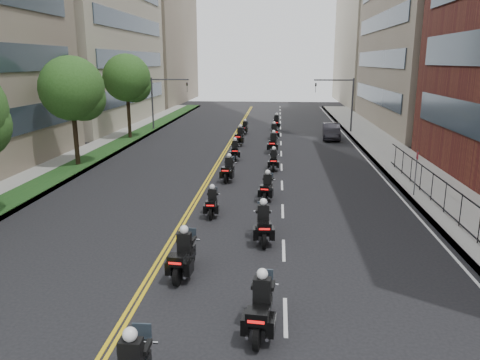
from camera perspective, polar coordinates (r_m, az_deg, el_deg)
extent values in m
cube|color=gray|center=(34.40, 19.91, 1.34)|extent=(4.00, 90.00, 0.15)
cube|color=gray|center=(36.34, -19.64, 2.02)|extent=(4.00, 90.00, 0.15)
cube|color=#163E17|center=(36.00, -18.49, 2.16)|extent=(2.00, 90.00, 0.04)
cube|color=#333F4C|center=(56.60, 16.14, 9.92)|extent=(0.12, 24.08, 1.80)
cube|color=#333F4C|center=(56.47, 16.43, 13.97)|extent=(0.12, 24.08, 1.80)
cube|color=#333F4C|center=(56.63, 16.73, 18.01)|extent=(0.12, 24.08, 1.80)
cube|color=#ABA28A|center=(87.57, 17.72, 17.41)|extent=(15.00, 28.00, 26.00)
cube|color=#333F4C|center=(57.99, -12.45, 10.24)|extent=(0.12, 24.08, 1.80)
cube|color=#333F4C|center=(57.87, -12.67, 14.19)|extent=(0.12, 24.08, 1.80)
cube|color=#333F4C|center=(58.02, -12.90, 18.13)|extent=(0.12, 24.08, 1.80)
cube|color=#7F6F5D|center=(89.10, -12.19, 17.68)|extent=(16.00, 28.00, 26.00)
cube|color=black|center=(21.77, 26.40, -2.37)|extent=(0.05, 28.00, 0.05)
cube|color=black|center=(22.15, 26.03, -5.60)|extent=(0.05, 28.00, 0.05)
cylinder|color=#312415|center=(34.70, -19.44, 5.66)|extent=(0.32, 0.32, 5.11)
sphere|color=#27521B|center=(34.43, -19.85, 10.46)|extent=(4.40, 4.40, 4.40)
sphere|color=#27521B|center=(34.60, -18.55, 9.37)|extent=(3.08, 3.08, 3.08)
cylinder|color=#312415|center=(45.83, -13.42, 8.17)|extent=(0.32, 0.32, 5.39)
sphere|color=#27521B|center=(45.62, -13.65, 12.02)|extent=(4.40, 4.40, 4.40)
sphere|color=#27521B|center=(45.85, -12.71, 11.12)|extent=(3.08, 3.08, 3.08)
cylinder|color=#3F3F44|center=(50.16, 13.51, 8.79)|extent=(0.18, 0.18, 5.60)
cylinder|color=#3F3F44|center=(49.73, 11.36, 11.86)|extent=(4.00, 0.14, 0.14)
imported|color=black|center=(49.60, 9.21, 11.02)|extent=(0.16, 0.20, 1.00)
cylinder|color=#3F3F44|center=(51.35, -10.63, 9.06)|extent=(0.18, 0.18, 5.60)
cylinder|color=#3F3F44|center=(50.70, -8.53, 12.02)|extent=(4.00, 0.14, 0.14)
imported|color=black|center=(50.36, -6.46, 11.16)|extent=(0.16, 0.20, 1.00)
cube|color=black|center=(10.83, -13.14, -19.99)|extent=(0.49, 0.31, 0.69)
sphere|color=white|center=(10.59, -13.27, -17.86)|extent=(0.32, 0.32, 0.32)
cylinder|color=black|center=(12.77, 2.08, -18.50)|extent=(0.22, 0.76, 0.74)
cylinder|color=black|center=(14.26, 3.10, -14.73)|extent=(0.22, 0.76, 0.74)
cube|color=black|center=(13.35, 2.64, -15.38)|extent=(0.60, 1.51, 0.44)
cube|color=silver|center=(13.53, 2.66, -16.19)|extent=(0.47, 0.64, 0.33)
cube|color=black|center=(12.47, 2.11, -16.30)|extent=(0.61, 0.51, 0.35)
cube|color=red|center=(12.29, 1.95, -16.93)|extent=(0.44, 0.07, 0.08)
cube|color=black|center=(13.14, 2.70, -13.19)|extent=(0.51, 0.35, 0.68)
sphere|color=white|center=(12.94, 2.73, -11.36)|extent=(0.32, 0.32, 0.32)
cylinder|color=black|center=(16.01, -7.64, -11.46)|extent=(0.21, 0.74, 0.73)
cylinder|color=black|center=(17.50, -5.98, -9.08)|extent=(0.21, 0.74, 0.73)
cube|color=black|center=(16.63, -6.80, -9.28)|extent=(0.57, 1.48, 0.43)
cube|color=silver|center=(16.77, -6.72, -9.98)|extent=(0.46, 0.62, 0.32)
cube|color=black|center=(15.78, -7.71, -9.63)|extent=(0.59, 0.50, 0.34)
cube|color=red|center=(15.59, -7.95, -10.03)|extent=(0.43, 0.07, 0.07)
cube|color=black|center=(16.47, -6.80, -7.50)|extent=(0.50, 0.34, 0.66)
sphere|color=white|center=(16.32, -6.84, -6.02)|extent=(0.31, 0.31, 0.31)
cylinder|color=black|center=(18.81, 2.95, -7.30)|extent=(0.21, 0.74, 0.74)
cylinder|color=black|center=(20.43, 2.73, -5.51)|extent=(0.21, 0.74, 0.74)
cube|color=black|center=(19.51, 2.85, -5.54)|extent=(0.56, 1.49, 0.43)
cube|color=silver|center=(19.65, 2.83, -6.17)|extent=(0.46, 0.62, 0.32)
cube|color=black|center=(18.61, 2.97, -5.69)|extent=(0.60, 0.50, 0.35)
cube|color=red|center=(18.41, 3.00, -5.99)|extent=(0.43, 0.07, 0.08)
cube|color=black|center=(19.39, 2.86, -3.98)|extent=(0.50, 0.34, 0.67)
sphere|color=white|center=(19.26, 2.87, -2.69)|extent=(0.31, 0.31, 0.31)
cylinder|color=black|center=(22.14, -3.59, -4.10)|extent=(0.15, 0.62, 0.62)
cylinder|color=black|center=(23.51, -3.19, -2.98)|extent=(0.15, 0.62, 0.62)
cube|color=black|center=(22.75, -3.39, -2.91)|extent=(0.42, 1.24, 0.36)
cube|color=silver|center=(22.85, -3.37, -3.38)|extent=(0.36, 0.51, 0.27)
cube|color=black|center=(21.99, -3.61, -2.93)|extent=(0.48, 0.40, 0.29)
cube|color=red|center=(21.82, -3.66, -3.12)|extent=(0.36, 0.04, 0.06)
cube|color=black|center=(22.66, -3.40, -1.78)|extent=(0.41, 0.27, 0.56)
sphere|color=white|center=(22.57, -3.41, -0.84)|extent=(0.26, 0.26, 0.26)
cylinder|color=black|center=(24.64, 3.06, -2.12)|extent=(0.22, 0.67, 0.66)
cylinder|color=black|center=(26.11, 3.61, -1.18)|extent=(0.22, 0.67, 0.66)
cube|color=black|center=(25.30, 3.35, -1.04)|extent=(0.58, 1.35, 0.39)
cube|color=silver|center=(25.41, 3.36, -1.50)|extent=(0.43, 0.58, 0.29)
cube|color=black|center=(24.51, 3.08, -0.99)|extent=(0.55, 0.47, 0.31)
cube|color=red|center=(24.32, 3.00, -1.15)|extent=(0.39, 0.08, 0.07)
cube|color=black|center=(25.23, 3.38, 0.05)|extent=(0.46, 0.32, 0.60)
sphere|color=white|center=(25.14, 3.40, 0.95)|extent=(0.28, 0.28, 0.28)
cylinder|color=black|center=(28.53, -1.72, 0.23)|extent=(0.22, 0.71, 0.70)
cylinder|color=black|center=(30.09, -1.02, 0.97)|extent=(0.22, 0.71, 0.70)
cube|color=black|center=(29.24, -1.36, 1.16)|extent=(0.59, 1.43, 0.41)
cube|color=silver|center=(29.34, -1.34, 0.73)|extent=(0.45, 0.61, 0.31)
cube|color=black|center=(28.40, -1.73, 1.27)|extent=(0.58, 0.49, 0.33)
cube|color=red|center=(28.20, -1.83, 1.14)|extent=(0.41, 0.08, 0.07)
cube|color=black|center=(29.17, -1.35, 2.17)|extent=(0.48, 0.34, 0.64)
sphere|color=white|center=(29.10, -1.35, 3.00)|extent=(0.30, 0.30, 0.30)
cylinder|color=black|center=(31.55, 4.08, 1.53)|extent=(0.14, 0.66, 0.66)
cylinder|color=black|center=(33.06, 4.14, 2.12)|extent=(0.14, 0.66, 0.66)
cube|color=black|center=(32.24, 4.12, 2.30)|extent=(0.42, 1.31, 0.39)
cube|color=silver|center=(32.34, 4.11, 1.93)|extent=(0.37, 0.53, 0.29)
cube|color=black|center=(31.44, 4.10, 2.42)|extent=(0.51, 0.41, 0.31)
cube|color=red|center=(31.25, 4.09, 2.31)|extent=(0.39, 0.03, 0.07)
cube|color=black|center=(32.20, 4.14, 3.16)|extent=(0.43, 0.27, 0.60)
sphere|color=white|center=(32.13, 4.15, 3.87)|extent=(0.28, 0.28, 0.28)
cylinder|color=black|center=(34.86, -0.63, 2.81)|extent=(0.20, 0.69, 0.68)
cylinder|color=black|center=(36.43, -0.61, 3.31)|extent=(0.20, 0.69, 0.68)
cube|color=black|center=(35.59, -0.62, 3.51)|extent=(0.53, 1.38, 0.40)
cube|color=silver|center=(35.68, -0.62, 3.16)|extent=(0.42, 0.58, 0.30)
cube|color=black|center=(34.76, -0.63, 3.65)|extent=(0.55, 0.46, 0.32)
cube|color=red|center=(34.55, -0.63, 3.55)|extent=(0.40, 0.06, 0.07)
cube|color=black|center=(35.55, -0.62, 4.32)|extent=(0.46, 0.32, 0.62)
sphere|color=white|center=(35.49, -0.62, 4.99)|extent=(0.29, 0.29, 0.29)
cylinder|color=black|center=(37.66, 3.96, 3.70)|extent=(0.22, 0.75, 0.74)
cylinder|color=black|center=(39.38, 4.21, 4.16)|extent=(0.22, 0.75, 0.74)
cube|color=black|center=(38.47, 4.09, 4.38)|extent=(0.59, 1.51, 0.44)
cube|color=silver|center=(38.56, 4.10, 4.02)|extent=(0.47, 0.63, 0.33)
cube|color=black|center=(37.56, 3.97, 4.55)|extent=(0.61, 0.51, 0.35)
cube|color=red|center=(37.34, 3.94, 4.46)|extent=(0.44, 0.07, 0.08)
cube|color=black|center=(38.43, 4.12, 5.20)|extent=(0.51, 0.35, 0.68)
sphere|color=white|center=(38.37, 4.13, 5.87)|extent=(0.32, 0.32, 0.32)
cylinder|color=black|center=(40.88, -0.22, 4.57)|extent=(0.24, 0.76, 0.75)
cylinder|color=black|center=(42.58, 0.24, 4.97)|extent=(0.24, 0.76, 0.75)
cube|color=black|center=(41.68, 0.01, 5.19)|extent=(0.62, 1.53, 0.44)
cube|color=silver|center=(41.78, 0.03, 4.86)|extent=(0.48, 0.65, 0.33)
cube|color=black|center=(40.79, -0.22, 5.37)|extent=(0.62, 0.52, 0.35)
cube|color=red|center=(40.56, -0.28, 5.29)|extent=(0.44, 0.08, 0.08)
cube|color=black|center=(41.65, 0.03, 5.95)|extent=(0.52, 0.36, 0.68)
sphere|color=white|center=(41.60, 0.03, 6.59)|extent=(0.32, 0.32, 0.32)
cylinder|color=black|center=(44.22, 4.30, 5.24)|extent=(0.23, 0.71, 0.69)
cylinder|color=black|center=(45.82, 4.05, 5.56)|extent=(0.23, 0.71, 0.69)
cube|color=black|center=(44.97, 4.18, 5.76)|extent=(0.60, 1.42, 0.41)
cube|color=silver|center=(45.06, 4.16, 5.48)|extent=(0.46, 0.61, 0.31)
cube|color=black|center=(44.14, 4.31, 5.92)|extent=(0.58, 0.49, 0.33)
cube|color=red|center=(43.93, 4.35, 5.85)|extent=(0.41, 0.08, 0.07)
cube|color=black|center=(44.95, 4.18, 6.41)|extent=(0.48, 0.34, 0.63)
sphere|color=white|center=(44.90, 4.19, 6.96)|extent=(0.30, 0.30, 0.30)
cylinder|color=black|center=(47.54, 0.42, 5.87)|extent=(0.21, 0.63, 0.62)
cylinder|color=black|center=(48.95, 0.77, 6.11)|extent=(0.21, 0.63, 0.62)
cube|color=black|center=(48.21, 0.60, 6.29)|extent=(0.54, 1.27, 0.36)
cube|color=silver|center=(48.29, 0.61, 6.05)|extent=(0.41, 0.54, 0.27)
cube|color=black|center=(47.48, 0.42, 6.43)|extent=(0.52, 0.44, 0.29)
cube|color=red|center=(47.29, 0.37, 6.38)|extent=(0.36, 0.07, 0.06)
cube|color=black|center=(48.19, 0.61, 6.84)|extent=(0.43, 0.30, 0.56)
sphere|color=white|center=(48.15, 0.61, 7.29)|extent=(0.26, 0.26, 0.26)
cylinder|color=black|center=(50.62, 4.39, 6.42)|extent=(0.19, 0.75, 0.74)
cylinder|color=black|center=(52.35, 4.50, 6.68)|extent=(0.19, 0.75, 0.74)
cube|color=black|center=(51.45, 4.45, 6.89)|extent=(0.53, 1.50, 0.44)
cube|color=silver|center=(51.53, 4.45, 6.62)|extent=(0.44, 0.62, 0.33)
cube|color=black|center=(50.55, 4.41, 7.05)|extent=(0.59, 0.49, 0.35)
cube|color=red|center=(50.32, 4.39, 7.00)|extent=(0.44, 0.05, 0.08)
cube|color=black|center=(51.43, 4.47, 7.50)|extent=(0.50, 0.33, 0.68)
sphere|color=white|center=(51.39, 4.48, 8.01)|extent=(0.32, 0.32, 0.32)
imported|color=black|center=(45.81, 11.06, 5.85)|extent=(1.92, 4.70, 1.51)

